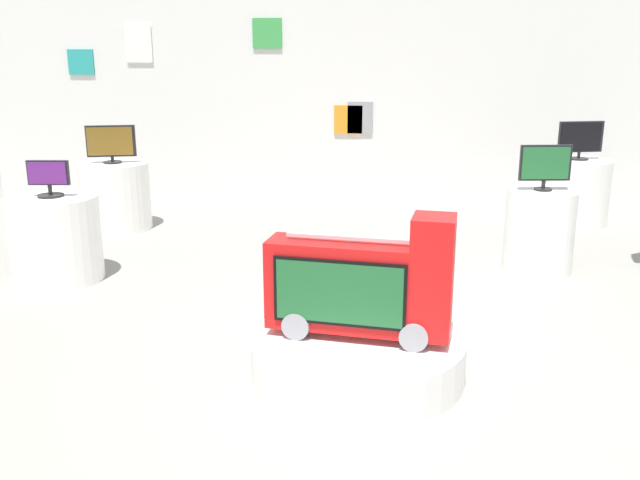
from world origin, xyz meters
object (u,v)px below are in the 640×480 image
object	(u,v)px
novelty_firetruck_tv	(362,287)
display_pedestal_far_right	(575,191)
tv_on_left_rear	(545,165)
tv_on_far_right	(580,139)
tv_on_center_rear	(49,178)
main_display_pedestal	(357,355)
display_pedestal_center_rear	(55,239)
tv_on_right_rear	(111,143)
display_pedestal_right_rear	(115,196)
display_pedestal_left_rear	(539,231)

from	to	relation	value
novelty_firetruck_tv	display_pedestal_far_right	distance (m)	5.09
tv_on_left_rear	tv_on_far_right	world-z (taller)	tv_on_far_right
novelty_firetruck_tv	tv_on_center_rear	xyz separation A→B (m)	(-2.85, 1.80, 0.34)
main_display_pedestal	tv_on_center_rear	world-z (taller)	tv_on_center_rear
tv_on_left_rear	display_pedestal_far_right	distance (m)	2.27
display_pedestal_center_rear	tv_on_center_rear	bearing A→B (deg)	-92.85
main_display_pedestal	display_pedestal_center_rear	distance (m)	3.36
tv_on_right_rear	display_pedestal_far_right	world-z (taller)	tv_on_right_rear
tv_on_left_rear	main_display_pedestal	bearing A→B (deg)	-126.29
novelty_firetruck_tv	display_pedestal_right_rear	xyz separation A→B (m)	(-2.97, 3.73, -0.23)
display_pedestal_left_rear	tv_on_right_rear	bearing A→B (deg)	164.00
tv_on_center_rear	display_pedestal_right_rear	size ratio (longest dim) A/B	0.46
main_display_pedestal	display_pedestal_center_rear	bearing A→B (deg)	147.59
main_display_pedestal	display_pedestal_far_right	distance (m)	5.10
display_pedestal_center_rear	main_display_pedestal	bearing A→B (deg)	-32.41
display_pedestal_left_rear	tv_on_center_rear	world-z (taller)	tv_on_center_rear
tv_on_left_rear	tv_on_center_rear	distance (m)	4.60
tv_on_center_rear	tv_on_left_rear	bearing A→B (deg)	7.19
main_display_pedestal	display_pedestal_right_rear	size ratio (longest dim) A/B	1.71
main_display_pedestal	tv_on_far_right	distance (m)	5.17
tv_on_left_rear	tv_on_far_right	distance (m)	2.17
main_display_pedestal	tv_on_left_rear	distance (m)	3.07
tv_on_left_rear	display_pedestal_right_rear	world-z (taller)	tv_on_left_rear
display_pedestal_left_rear	display_pedestal_far_right	bearing A→B (deg)	65.02
main_display_pedestal	tv_on_left_rear	xyz separation A→B (m)	(1.74, 2.37, 0.90)
display_pedestal_far_right	display_pedestal_center_rear	bearing A→B (deg)	-155.10
display_pedestal_right_rear	tv_on_right_rear	distance (m)	0.64
tv_on_center_rear	tv_on_far_right	world-z (taller)	tv_on_far_right
tv_on_left_rear	display_pedestal_right_rear	xyz separation A→B (m)	(-4.69, 1.35, -0.64)
display_pedestal_right_rear	display_pedestal_center_rear	bearing A→B (deg)	-86.40
novelty_firetruck_tv	display_pedestal_left_rear	size ratio (longest dim) A/B	1.53
display_pedestal_right_rear	tv_on_far_right	world-z (taller)	tv_on_far_right
display_pedestal_right_rear	display_pedestal_far_right	world-z (taller)	same
main_display_pedestal	novelty_firetruck_tv	bearing A→B (deg)	-26.64
main_display_pedestal	display_pedestal_right_rear	world-z (taller)	display_pedestal_right_rear
main_display_pedestal	display_pedestal_left_rear	xyz separation A→B (m)	(1.74, 2.37, 0.26)
tv_on_left_rear	tv_on_center_rear	world-z (taller)	tv_on_left_rear
novelty_firetruck_tv	tv_on_far_right	size ratio (longest dim) A/B	2.18
novelty_firetruck_tv	tv_on_right_rear	xyz separation A→B (m)	(-2.97, 3.73, 0.41)
tv_on_right_rear	tv_on_far_right	size ratio (longest dim) A/B	1.00
tv_on_center_rear	display_pedestal_right_rear	bearing A→B (deg)	93.59
display_pedestal_left_rear	tv_on_center_rear	xyz separation A→B (m)	(-4.57, -0.58, 0.57)
main_display_pedestal	display_pedestal_center_rear	xyz separation A→B (m)	(-2.83, 1.80, 0.26)
display_pedestal_left_rear	display_pedestal_center_rear	xyz separation A→B (m)	(-4.57, -0.58, 0.00)
display_pedestal_right_rear	tv_on_far_right	distance (m)	5.68
display_pedestal_center_rear	tv_on_far_right	world-z (taller)	tv_on_far_right
tv_on_center_rear	display_pedestal_right_rear	world-z (taller)	tv_on_center_rear
tv_on_center_rear	tv_on_right_rear	distance (m)	1.93
tv_on_left_rear	display_pedestal_far_right	world-z (taller)	tv_on_left_rear
tv_on_right_rear	tv_on_far_right	world-z (taller)	tv_on_far_right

